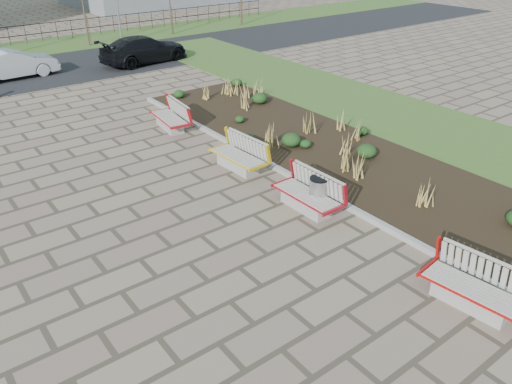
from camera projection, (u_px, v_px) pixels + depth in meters
ground at (287, 307)px, 10.23m from camera, size 120.00×120.00×0.00m
planting_bed at (331, 152)px, 17.04m from camera, size 4.50×18.00×0.10m
planting_curb at (278, 169)px, 15.79m from camera, size 0.16×18.00×0.15m
grass_verge_near at (417, 123)px, 19.59m from camera, size 5.00×38.00×0.04m
road at (9, 76)px, 25.61m from camera, size 80.00×7.00×0.02m
bench_a at (473, 286)px, 10.02m from camera, size 1.14×2.19×1.00m
bench_b at (306, 193)px, 13.49m from camera, size 0.93×2.11×1.00m
bench_c at (237, 154)px, 15.74m from camera, size 1.02×2.15×1.00m
bench_d at (169, 116)px, 18.86m from camera, size 1.12×2.18×1.00m
litter_bin at (318, 194)px, 13.53m from camera, size 0.50×0.50×0.92m
car_silver at (13, 64)px, 24.96m from camera, size 4.30×1.70×1.39m
car_black at (144, 49)px, 27.75m from camera, size 5.23×2.62×1.46m
tree_d at (84, 13)px, 31.00m from camera, size 1.40×1.40×4.00m
tree_e at (170, 4)px, 34.20m from camera, size 1.40×1.40×4.00m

